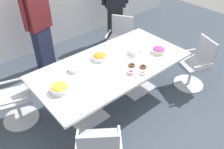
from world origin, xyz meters
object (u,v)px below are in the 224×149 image
Objects in this scene: conference_table at (112,71)px; person_standing_0 at (39,24)px; plate_stack at (75,69)px; snack_bowl_candy_mix at (159,50)px; office_chair_1 at (195,66)px; office_chair_2 at (120,42)px; person_standing_1 at (115,3)px; snack_bowl_chips_yellow at (60,88)px; office_chair_3 at (12,101)px; snack_bowl_chips_orange at (100,57)px; napkin_pile at (135,51)px; donut_platter at (137,70)px.

conference_table is 1.33× the size of person_standing_0.
conference_table is 12.36× the size of plate_stack.
plate_stack is (-1.31, 0.47, -0.02)m from snack_bowl_candy_mix.
office_chair_1 is 1.57m from office_chair_2.
person_standing_1 is 2.88m from snack_bowl_chips_yellow.
office_chair_1 is at bearing 162.34° from office_chair_2.
office_chair_3 reaches higher than snack_bowl_candy_mix.
snack_bowl_chips_orange reaches higher than plate_stack.
office_chair_1 is 1.18m from napkin_pile.
office_chair_3 is 0.52× the size of person_standing_1.
snack_bowl_chips_yellow is at bearing -177.87° from conference_table.
snack_bowl_chips_yellow is 0.73× the size of donut_platter.
snack_bowl_candy_mix reaches higher than conference_table.
person_standing_1 is (0.47, 0.70, 0.51)m from office_chair_2.
conference_table is 0.94m from snack_bowl_chips_yellow.
conference_table is at bearing -24.04° from plate_stack.
snack_bowl_candy_mix is 0.65× the size of donut_platter.
office_chair_1 is at bearing -23.71° from plate_stack.
office_chair_2 reaches higher than snack_bowl_candy_mix.
person_standing_0 is 7.52× the size of snack_bowl_chips_orange.
snack_bowl_chips_orange is at bearing 110.69° from donut_platter.
person_standing_0 is at bearing 102.19° from snack_bowl_chips_orange.
office_chair_3 is at bearing 158.86° from snack_bowl_candy_mix.
office_chair_1 reaches higher than napkin_pile.
office_chair_2 is 4.69× the size of plate_stack.
office_chair_1 is 2.44m from snack_bowl_chips_yellow.
office_chair_2 is (-0.43, 1.51, 0.00)m from office_chair_1.
snack_bowl_chips_yellow reaches higher than snack_bowl_candy_mix.
conference_table is 0.43m from donut_platter.
office_chair_3 is 3.07m from person_standing_1.
person_standing_0 reaches higher than office_chair_3.
snack_bowl_chips_yellow reaches higher than snack_bowl_chips_orange.
person_standing_1 is 5.11× the size of donut_platter.
snack_bowl_chips_orange is 1.33× the size of napkin_pile.
napkin_pile is at bearing 102.08° from person_standing_0.
person_standing_1 is (1.81, -0.04, -0.03)m from person_standing_0.
conference_table is 10.82× the size of snack_bowl_candy_mix.
person_standing_0 is 9.29× the size of plate_stack.
snack_bowl_chips_yellow is at bearing 97.41° from office_chair_1.
person_standing_1 is (2.86, 0.99, 0.51)m from office_chair_3.
snack_bowl_candy_mix is at bearing -28.79° from snack_bowl_chips_orange.
person_standing_1 is 2.04m from snack_bowl_chips_orange.
donut_platter is (0.17, -0.37, 0.14)m from conference_table.
office_chair_3 is 4.10× the size of snack_bowl_candy_mix.
napkin_pile is (0.53, -0.24, -0.00)m from snack_bowl_chips_orange.
snack_bowl_chips_orange is (-1.51, -1.37, -0.12)m from person_standing_1.
person_standing_0 is (-1.77, 2.25, 0.54)m from office_chair_1.
donut_platter is (-1.24, 0.25, 0.36)m from office_chair_1.
donut_platter is 1.91× the size of napkin_pile.
person_standing_1 is at bearing 163.94° from person_standing_0.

